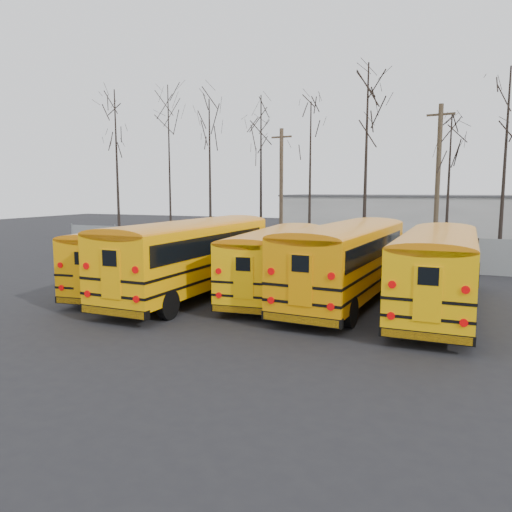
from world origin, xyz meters
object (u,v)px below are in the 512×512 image
at_px(bus_c, 278,256).
at_px(bus_d, 347,255).
at_px(bus_a, 144,252).
at_px(utility_pole_left, 281,190).
at_px(bus_b, 193,251).
at_px(utility_pole_right, 438,181).
at_px(bus_e, 438,264).

height_order(bus_c, bus_d, bus_d).
distance_m(bus_a, utility_pole_left, 15.18).
xyz_separation_m(bus_b, bus_c, (3.37, 1.51, -0.23)).
relative_size(bus_c, bus_d, 0.90).
bearing_deg(utility_pole_right, bus_e, -76.10).
bearing_deg(bus_b, bus_c, 25.84).
bearing_deg(utility_pole_left, bus_e, -42.92).
distance_m(bus_c, bus_e, 6.66).
xyz_separation_m(bus_a, utility_pole_left, (1.52, 14.83, 2.82)).
bearing_deg(utility_pole_right, bus_c, -100.03).
bearing_deg(utility_pole_left, bus_c, -62.15).
bearing_deg(bus_e, bus_a, -177.56).
bearing_deg(bus_a, bus_d, -0.29).
distance_m(utility_pole_left, utility_pole_right, 10.63).
relative_size(utility_pole_left, utility_pole_right, 0.88).
relative_size(bus_b, bus_c, 1.12).
height_order(bus_a, bus_b, bus_b).
height_order(bus_a, bus_d, bus_d).
height_order(bus_b, utility_pole_left, utility_pole_left).
distance_m(bus_a, bus_c, 6.31).
xyz_separation_m(bus_b, bus_d, (6.45, 1.39, -0.03)).
relative_size(bus_c, bus_e, 0.94).
relative_size(bus_d, utility_pole_left, 1.35).
height_order(bus_c, utility_pole_right, utility_pole_right).
bearing_deg(bus_a, bus_c, 3.57).
relative_size(bus_d, bus_e, 1.05).
xyz_separation_m(bus_b, bus_e, (10.00, 0.83, -0.11)).
height_order(bus_a, bus_e, bus_e).
height_order(bus_e, utility_pole_right, utility_pole_right).
bearing_deg(utility_pole_right, bus_d, -89.17).
bearing_deg(bus_c, bus_a, -175.48).
distance_m(bus_e, utility_pole_left, 18.58).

